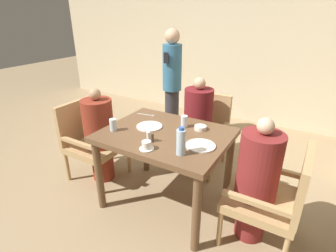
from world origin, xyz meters
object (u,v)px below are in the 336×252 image
(diner_in_far_chair, at_px, (198,125))
(diner_in_right_chair, at_px, (257,180))
(teacup_with_saucer, at_px, (147,146))
(glass_tall_near, at_px, (113,125))
(standing_host, at_px, (172,82))
(chair_right_side, at_px, (274,195))
(bowl_small, at_px, (200,128))
(water_bottle, at_px, (181,142))
(chair_left_side, at_px, (91,138))
(plate_main_left, at_px, (201,146))
(chair_far_side, at_px, (202,129))
(plate_main_right, at_px, (149,126))
(glass_tall_mid, at_px, (184,122))
(diner_in_left_chair, at_px, (100,135))

(diner_in_far_chair, bearing_deg, diner_in_right_chair, -40.58)
(teacup_with_saucer, bearing_deg, glass_tall_near, 163.57)
(diner_in_far_chair, bearing_deg, standing_host, 137.97)
(chair_right_side, bearing_deg, diner_in_far_chair, 143.88)
(chair_right_side, bearing_deg, bowl_small, 163.29)
(diner_in_right_chair, relative_size, standing_host, 0.69)
(water_bottle, bearing_deg, diner_in_right_chair, 26.35)
(chair_left_side, relative_size, water_bottle, 3.88)
(plate_main_left, bearing_deg, chair_far_side, 111.91)
(teacup_with_saucer, relative_size, water_bottle, 0.52)
(diner_in_right_chair, bearing_deg, glass_tall_near, -171.10)
(diner_in_far_chair, bearing_deg, plate_main_right, -106.21)
(chair_right_side, height_order, bowl_small, chair_right_side)
(chair_left_side, bearing_deg, standing_host, 78.09)
(diner_in_right_chair, relative_size, glass_tall_near, 9.63)
(chair_left_side, xyz_separation_m, standing_host, (0.28, 1.34, 0.37))
(water_bottle, xyz_separation_m, glass_tall_mid, (-0.21, 0.46, -0.05))
(diner_in_far_chair, relative_size, plate_main_right, 4.62)
(glass_tall_near, bearing_deg, glass_tall_mid, 37.32)
(chair_right_side, xyz_separation_m, teacup_with_saucer, (-0.95, -0.33, 0.33))
(chair_far_side, height_order, glass_tall_mid, glass_tall_mid)
(chair_right_side, xyz_separation_m, diner_in_right_chair, (-0.14, 0.00, 0.09))
(plate_main_right, bearing_deg, diner_in_left_chair, -176.90)
(water_bottle, bearing_deg, diner_in_left_chair, 166.74)
(bowl_small, xyz_separation_m, glass_tall_mid, (-0.16, -0.02, 0.04))
(diner_in_far_chair, bearing_deg, bowl_small, -63.89)
(chair_far_side, distance_m, bowl_small, 0.75)
(plate_main_left, xyz_separation_m, glass_tall_mid, (-0.29, 0.27, 0.05))
(diner_in_right_chair, distance_m, standing_host, 2.05)
(diner_in_right_chair, relative_size, teacup_with_saucer, 9.23)
(bowl_small, height_order, glass_tall_mid, glass_tall_mid)
(standing_host, bearing_deg, chair_left_side, -101.91)
(chair_far_side, relative_size, standing_host, 0.56)
(glass_tall_mid, bearing_deg, glass_tall_near, -142.68)
(plate_main_right, bearing_deg, chair_right_side, -1.68)
(chair_right_side, height_order, water_bottle, water_bottle)
(chair_far_side, bearing_deg, standing_host, 145.27)
(teacup_with_saucer, relative_size, glass_tall_near, 1.04)
(diner_in_left_chair, xyz_separation_m, glass_tall_mid, (0.92, 0.20, 0.28))
(chair_far_side, bearing_deg, glass_tall_mid, -82.68)
(chair_far_side, distance_m, glass_tall_near, 1.20)
(diner_in_far_chair, relative_size, chair_right_side, 1.29)
(chair_right_side, bearing_deg, water_bottle, -158.68)
(diner_in_left_chair, height_order, plate_main_right, diner_in_left_chair)
(teacup_with_saucer, xyz_separation_m, water_bottle, (0.27, 0.07, 0.07))
(chair_left_side, relative_size, glass_tall_near, 7.77)
(glass_tall_mid, bearing_deg, diner_in_right_chair, -14.83)
(diner_in_left_chair, height_order, diner_in_right_chair, diner_in_right_chair)
(chair_right_side, bearing_deg, plate_main_right, 178.32)
(diner_in_right_chair, xyz_separation_m, plate_main_left, (-0.46, -0.07, 0.22))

